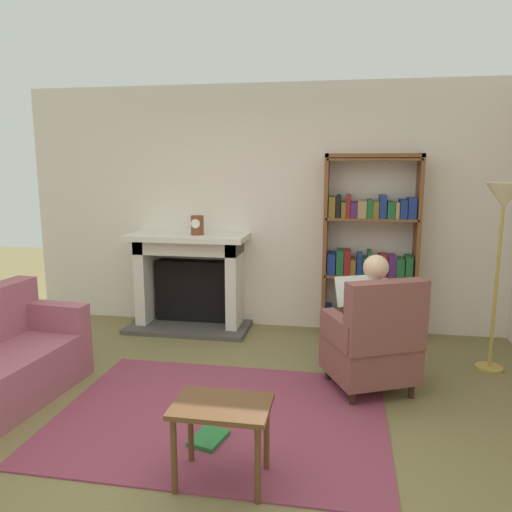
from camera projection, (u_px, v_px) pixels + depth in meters
The scene contains 11 objects.
ground at pixel (210, 438), 3.43m from camera, with size 14.00×14.00×0.00m, color olive.
back_wall at pixel (268, 208), 5.65m from camera, with size 5.60×0.10×2.70m, color silver.
area_rug at pixel (221, 416), 3.71m from camera, with size 2.40×1.80×0.01m, color #85374B.
fireplace at pixel (190, 278), 5.70m from camera, with size 1.36×0.64×1.08m.
mantel_clock at pixel (197, 225), 5.47m from camera, with size 0.14×0.14×0.21m.
bookshelf at pixel (369, 252), 5.33m from camera, with size 0.98×0.32×1.94m.
armchair_reading at pixel (374, 343), 4.04m from camera, with size 0.84×0.83×0.97m.
seated_reader at pixel (368, 315), 4.12m from camera, with size 0.51×0.60×1.14m.
side_table at pixel (222, 417), 2.89m from camera, with size 0.56×0.39×0.49m.
scattered_books at pixel (224, 427), 3.52m from camera, with size 0.44×0.65×0.03m.
floor_lamp at pixel (503, 213), 4.32m from camera, with size 0.32×0.32×1.68m.
Camera 1 is at (0.86, -3.04, 1.84)m, focal length 35.30 mm.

